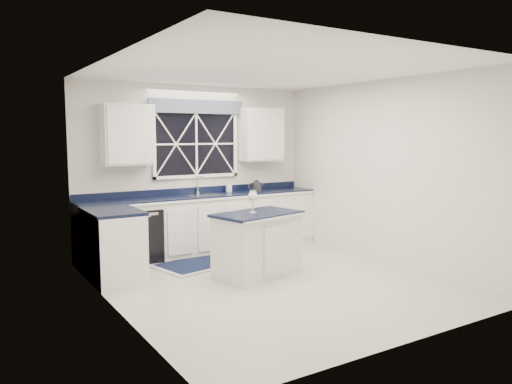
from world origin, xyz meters
TOP-DOWN VIEW (x-y plane):
  - ground at (0.00, 0.00)m, footprint 4.50×4.50m
  - back_wall at (0.00, 2.25)m, footprint 4.00×0.10m
  - base_cabinets at (-0.33, 1.78)m, footprint 3.99×1.60m
  - countertop at (0.00, 1.95)m, footprint 3.98×0.64m
  - dishwasher at (-1.10, 1.95)m, footprint 0.60×0.58m
  - window at (0.00, 2.20)m, footprint 1.65×0.09m
  - upper_cabinets at (0.00, 2.08)m, footprint 3.10×0.34m
  - faucet at (0.00, 2.14)m, footprint 0.05×0.20m
  - island at (0.01, 0.35)m, footprint 1.28×0.93m
  - rug at (-0.31, 1.35)m, footprint 1.60×1.17m
  - kettle at (1.02, 1.99)m, footprint 0.28×0.22m
  - wine_glass at (-0.03, 0.39)m, footprint 0.12×0.12m
  - soap_bottle at (0.55, 2.12)m, footprint 0.09×0.09m

SIDE VIEW (x-z plane):
  - ground at x=0.00m, z-range 0.00..0.00m
  - rug at x=-0.31m, z-range 0.00..0.02m
  - dishwasher at x=-1.10m, z-range 0.00..0.82m
  - island at x=0.01m, z-range 0.00..0.87m
  - base_cabinets at x=-0.33m, z-range 0.00..0.90m
  - countertop at x=0.00m, z-range 0.90..0.94m
  - soap_bottle at x=0.55m, z-range 0.94..1.12m
  - kettle at x=1.02m, z-range 0.93..1.14m
  - wine_glass at x=-0.03m, z-range 0.92..1.21m
  - faucet at x=0.00m, z-range 0.95..1.25m
  - back_wall at x=0.00m, z-range 0.00..2.70m
  - window at x=0.00m, z-range 1.20..2.46m
  - upper_cabinets at x=0.00m, z-range 1.45..2.35m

